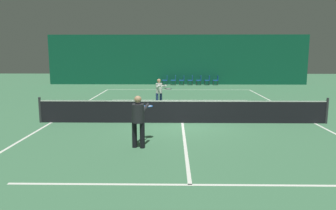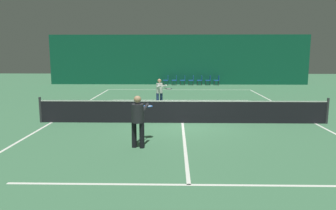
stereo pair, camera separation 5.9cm
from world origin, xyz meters
name	(u,v)px [view 1 (the left image)]	position (x,y,z in m)	size (l,w,h in m)	color
ground_plane	(182,123)	(0.00, 0.00, 0.00)	(60.00, 60.00, 0.00)	#3D704C
backdrop_curtain	(178,60)	(0.00, 15.97, 2.20)	(23.00, 0.12, 4.39)	#0F5138
court_line_baseline_far	(178,90)	(0.00, 11.90, 0.00)	(11.00, 0.10, 0.00)	silver
court_line_service_far	(180,100)	(0.00, 6.40, 0.00)	(8.25, 0.10, 0.00)	silver
court_line_service_near	(190,185)	(0.00, -6.40, 0.00)	(8.25, 0.10, 0.00)	silver
court_line_sideline_left	(51,122)	(-5.50, 0.00, 0.00)	(0.10, 23.80, 0.00)	silver
court_line_sideline_right	(315,123)	(5.50, 0.00, 0.00)	(0.10, 23.80, 0.00)	silver
court_line_centre	(182,123)	(0.00, 0.00, 0.00)	(0.10, 12.80, 0.00)	silver
tennis_net	(182,111)	(0.00, 0.00, 0.51)	(12.00, 0.10, 1.07)	black
player_near	(139,117)	(-1.45, -3.51, 0.95)	(0.66, 1.38, 1.63)	black
player_far	(159,91)	(-1.13, 4.04, 0.87)	(0.99, 1.25, 1.50)	navy
courtside_chair_0	(166,80)	(-1.06, 15.42, 0.49)	(0.44, 0.44, 0.84)	#2D2D2D
courtside_chair_1	(174,80)	(-0.31, 15.42, 0.49)	(0.44, 0.44, 0.84)	#2D2D2D
courtside_chair_2	(183,80)	(0.43, 15.42, 0.49)	(0.44, 0.44, 0.84)	#2D2D2D
courtside_chair_3	(191,80)	(1.17, 15.42, 0.49)	(0.44, 0.44, 0.84)	#2D2D2D
courtside_chair_4	(199,80)	(1.91, 15.42, 0.49)	(0.44, 0.44, 0.84)	#2D2D2D
courtside_chair_5	(208,80)	(2.65, 15.42, 0.49)	(0.44, 0.44, 0.84)	#2D2D2D
courtside_chair_6	(216,80)	(3.39, 15.42, 0.49)	(0.44, 0.44, 0.84)	#2D2D2D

